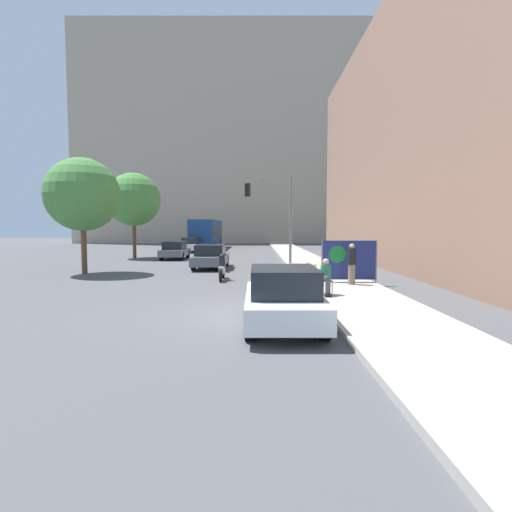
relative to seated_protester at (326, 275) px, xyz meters
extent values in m
plane|color=#4F4F51|center=(-2.23, -2.30, -0.82)|extent=(160.00, 160.00, 0.00)
cube|color=#A8A399|center=(1.09, 12.70, -0.74)|extent=(3.06, 90.00, 0.16)
cube|color=tan|center=(-4.23, 52.95, 15.77)|extent=(52.00, 12.00, 33.18)
cube|color=#936B56|center=(10.07, 12.73, 7.02)|extent=(10.00, 32.00, 15.69)
cylinder|color=#474C56|center=(-0.16, -0.13, -0.43)|extent=(0.03, 0.03, 0.47)
cylinder|color=#474C56|center=(0.21, -0.13, -0.43)|extent=(0.03, 0.03, 0.47)
cylinder|color=#474C56|center=(-0.16, 0.24, -0.43)|extent=(0.03, 0.03, 0.47)
cylinder|color=#474C56|center=(0.21, 0.24, -0.43)|extent=(0.03, 0.03, 0.47)
cube|color=navy|center=(0.02, 0.06, -0.19)|extent=(0.40, 0.40, 0.02)
cube|color=navy|center=(0.02, 0.25, 0.01)|extent=(0.40, 0.02, 0.38)
cylinder|color=#424247|center=(0.02, -0.10, -0.09)|extent=(0.18, 0.42, 0.18)
cylinder|color=#424247|center=(0.02, -0.31, -0.43)|extent=(0.16, 0.16, 0.47)
cube|color=black|center=(0.02, -0.37, -0.61)|extent=(0.20, 0.28, 0.10)
cylinder|color=#236642|center=(0.02, 0.09, 0.08)|extent=(0.34, 0.34, 0.52)
sphere|color=tan|center=(0.02, 0.09, 0.45)|extent=(0.22, 0.22, 0.22)
cylinder|color=#236642|center=(-0.31, 0.01, 0.16)|extent=(0.45, 0.09, 0.09)
cube|color=yellow|center=(-0.51, 0.01, 0.21)|extent=(0.41, 0.02, 0.30)
cube|color=#AD1414|center=(-0.51, 0.00, 0.21)|extent=(0.31, 0.01, 0.07)
cylinder|color=#756651|center=(1.48, 2.50, -0.27)|extent=(0.28, 0.28, 0.79)
cylinder|color=black|center=(1.48, 2.50, 0.45)|extent=(0.34, 0.34, 0.63)
sphere|color=tan|center=(1.48, 2.50, 0.87)|extent=(0.21, 0.21, 0.21)
cylinder|color=black|center=(2.14, 4.26, -0.27)|extent=(0.28, 0.28, 0.78)
cylinder|color=silver|center=(2.14, 4.26, 0.43)|extent=(0.34, 0.34, 0.62)
sphere|color=#936B4C|center=(2.14, 4.26, 0.84)|extent=(0.21, 0.21, 0.21)
cylinder|color=slate|center=(0.41, 3.22, 0.20)|extent=(0.06, 0.06, 1.73)
cylinder|color=slate|center=(2.68, 3.22, 0.20)|extent=(0.06, 0.06, 1.73)
cube|color=navy|center=(1.55, 3.22, 0.25)|extent=(2.27, 0.02, 1.63)
cylinder|color=#197A33|center=(1.05, 3.20, 0.50)|extent=(0.72, 0.01, 0.72)
cylinder|color=slate|center=(-0.16, 11.91, 2.06)|extent=(0.16, 0.16, 5.44)
cylinder|color=slate|center=(-1.53, 12.40, 4.47)|extent=(1.07, 2.77, 0.11)
cube|color=black|center=(-2.90, 12.88, 4.05)|extent=(0.38, 0.38, 0.84)
sphere|color=green|center=(-2.90, 12.88, 3.77)|extent=(0.18, 0.18, 0.18)
cube|color=white|center=(-1.67, -3.60, -0.28)|extent=(1.83, 4.15, 0.55)
cube|color=black|center=(-1.67, -3.77, 0.32)|extent=(1.58, 2.16, 0.64)
cylinder|color=black|center=(-2.48, -2.32, -0.50)|extent=(0.22, 0.64, 0.64)
cylinder|color=black|center=(-0.86, -2.32, -0.50)|extent=(0.22, 0.64, 0.64)
cylinder|color=black|center=(-2.48, -4.89, -0.50)|extent=(0.22, 0.64, 0.64)
cylinder|color=black|center=(-0.86, -4.89, -0.50)|extent=(0.22, 0.64, 0.64)
cube|color=#565B60|center=(-5.04, 10.40, -0.29)|extent=(1.88, 4.62, 0.52)
cube|color=black|center=(-5.04, 10.21, 0.28)|extent=(1.61, 2.40, 0.62)
cylinder|color=black|center=(-5.87, 11.83, -0.50)|extent=(0.22, 0.64, 0.64)
cylinder|color=black|center=(-4.22, 11.83, -0.50)|extent=(0.22, 0.64, 0.64)
cylinder|color=black|center=(-5.87, 8.96, -0.50)|extent=(0.22, 0.64, 0.64)
cylinder|color=black|center=(-4.22, 8.96, -0.50)|extent=(0.22, 0.64, 0.64)
cube|color=#565B60|center=(-8.58, 17.28, -0.30)|extent=(1.73, 4.15, 0.50)
cube|color=black|center=(-8.58, 17.12, 0.25)|extent=(1.49, 2.16, 0.60)
cylinder|color=black|center=(-9.34, 18.57, -0.50)|extent=(0.22, 0.64, 0.64)
cylinder|color=black|center=(-7.83, 18.57, -0.50)|extent=(0.22, 0.64, 0.64)
cylinder|color=black|center=(-9.34, 15.99, -0.50)|extent=(0.22, 0.64, 0.64)
cylinder|color=black|center=(-7.83, 15.99, -0.50)|extent=(0.22, 0.64, 0.64)
cube|color=silver|center=(-8.70, 25.87, -0.28)|extent=(1.76, 4.76, 0.55)
cube|color=black|center=(-8.70, 25.67, 0.32)|extent=(1.52, 2.48, 0.64)
cylinder|color=black|center=(-9.47, 27.34, -0.50)|extent=(0.22, 0.64, 0.64)
cylinder|color=black|center=(-7.93, 27.34, -0.50)|extent=(0.22, 0.64, 0.64)
cylinder|color=black|center=(-9.47, 24.39, -0.50)|extent=(0.22, 0.64, 0.64)
cylinder|color=black|center=(-7.93, 24.39, -0.50)|extent=(0.22, 0.64, 0.64)
cube|color=navy|center=(-8.02, 32.42, 1.02)|extent=(2.54, 10.99, 2.80)
cube|color=black|center=(-8.02, 32.42, 1.19)|extent=(2.56, 10.44, 0.91)
cylinder|color=black|center=(-9.14, 35.83, -0.30)|extent=(0.30, 1.04, 1.04)
cylinder|color=black|center=(-6.90, 35.83, -0.30)|extent=(0.30, 1.04, 1.04)
cylinder|color=black|center=(-9.14, 29.01, -0.30)|extent=(0.30, 1.04, 1.04)
cylinder|color=black|center=(-6.90, 29.01, -0.30)|extent=(0.30, 1.04, 1.04)
cube|color=white|center=(-3.92, 5.02, -0.34)|extent=(0.24, 0.86, 0.32)
cylinder|color=black|center=(-3.92, 4.97, -0.01)|extent=(0.28, 0.28, 0.53)
sphere|color=black|center=(-3.92, 4.97, 0.27)|extent=(0.24, 0.24, 0.24)
cylinder|color=black|center=(-3.92, 5.73, -0.52)|extent=(0.10, 0.60, 0.60)
cylinder|color=black|center=(-3.92, 4.30, -0.52)|extent=(0.10, 0.60, 0.60)
cylinder|color=brown|center=(-11.37, 7.50, 0.58)|extent=(0.28, 0.28, 2.81)
sphere|color=#47843D|center=(-11.37, 7.50, 3.32)|extent=(3.80, 3.80, 3.80)
cylinder|color=brown|center=(-12.01, 18.28, 0.77)|extent=(0.28, 0.28, 3.17)
sphere|color=#47843D|center=(-12.01, 18.28, 3.81)|extent=(4.17, 4.17, 4.17)
camera|label=1|loc=(-2.35, -13.37, 1.62)|focal=28.00mm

